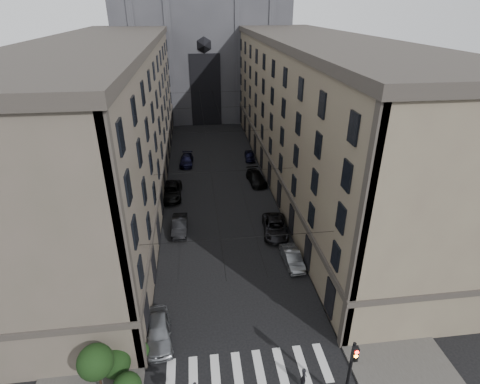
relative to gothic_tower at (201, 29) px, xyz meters
name	(u,v)px	position (x,y,z in m)	size (l,w,h in m)	color
sidewalk_left	(141,184)	(-10.50, -38.96, -17.72)	(7.00, 80.00, 0.15)	#383533
sidewalk_right	(289,176)	(10.50, -38.96, -17.72)	(7.00, 80.00, 0.15)	#383533
zebra_crossing	(248,370)	(0.00, -69.96, -17.79)	(11.00, 3.20, 0.01)	beige
building_left	(109,120)	(-13.44, -38.96, -8.45)	(13.60, 60.60, 18.85)	#504A3D
building_right	(314,113)	(13.44, -38.96, -8.45)	(13.60, 60.60, 18.85)	brown
gothic_tower	(201,29)	(0.00, 0.00, 0.00)	(35.00, 23.00, 58.00)	#2D2D33
traffic_light_right	(351,368)	(5.60, -73.04, -14.51)	(0.34, 0.50, 5.20)	black
shrub_cluster	(113,366)	(-8.72, -69.95, -16.00)	(3.90, 4.40, 3.90)	black
tram_wires	(215,132)	(0.00, -39.33, -10.55)	(14.00, 60.00, 0.43)	black
car_left_near	(159,331)	(-6.20, -66.46, -16.98)	(1.94, 4.82, 1.64)	slate
car_left_midnear	(180,226)	(-4.92, -51.69, -17.04)	(1.61, 4.63, 1.52)	black
car_left_midfar	(171,191)	(-6.20, -43.17, -16.98)	(2.72, 5.90, 1.64)	black
car_left_far	(187,160)	(-4.20, -32.33, -17.10)	(1.95, 4.80, 1.39)	black
car_right_near	(292,258)	(5.86, -58.84, -17.10)	(1.47, 4.21, 1.39)	slate
car_right_midnear	(275,227)	(5.37, -53.29, -17.03)	(2.56, 5.55, 1.54)	black
car_right_midfar	(256,178)	(5.46, -40.26, -17.05)	(2.11, 5.19, 1.51)	black
car_right_far	(250,156)	(5.84, -31.52, -17.15)	(1.54, 3.82, 1.30)	black
pedestrian	(304,377)	(3.37, -71.52, -17.00)	(0.58, 0.38, 1.59)	black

